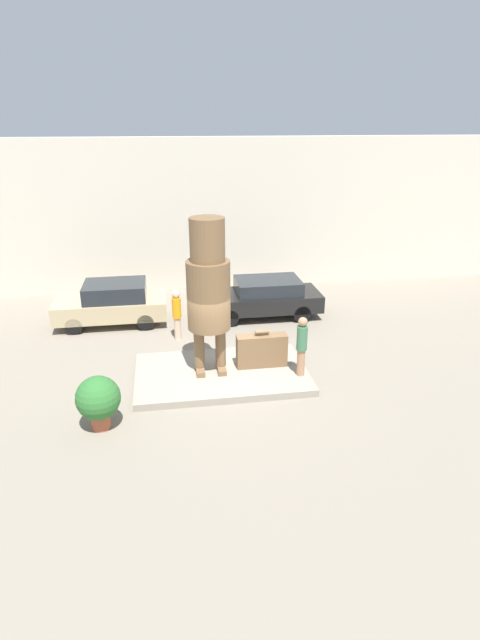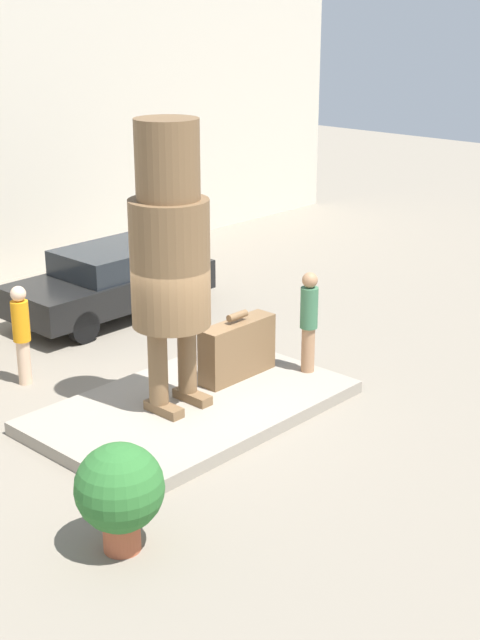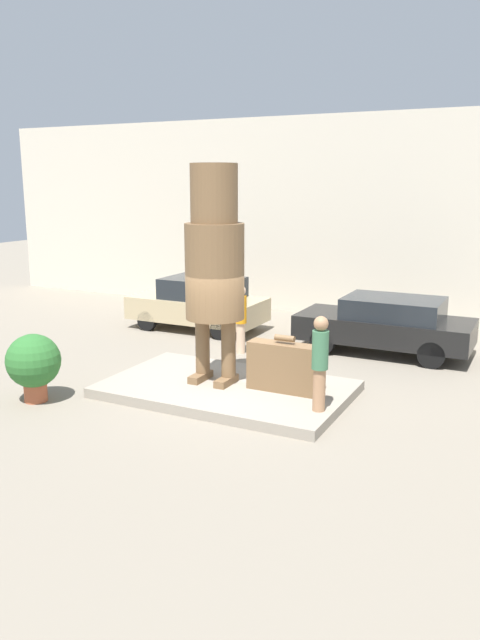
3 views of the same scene
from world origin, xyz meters
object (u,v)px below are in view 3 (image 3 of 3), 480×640
(parked_car_tan, at_px, (199,303))
(worker_hivis, at_px, (241,316))
(giant_suitcase, at_px, (284,367))
(parked_car_black, at_px, (386,324))
(planter_pot, at_px, (34,363))
(statue_figure, at_px, (215,258))
(tourist, at_px, (320,360))

(parked_car_tan, height_order, worker_hivis, worker_hivis)
(parked_car_tan, xyz_separation_m, worker_hivis, (2.32, -1.82, 0.16))
(giant_suitcase, distance_m, parked_car_black, 4.62)
(parked_car_black, xyz_separation_m, planter_pot, (-5.48, -6.81, 0.02))
(statue_figure, relative_size, giant_suitcase, 3.00)
(tourist, xyz_separation_m, parked_car_tan, (-5.73, 5.40, -0.38))
(tourist, height_order, planter_pot, tourist)
(planter_pot, bearing_deg, giant_suitcase, 26.96)
(tourist, xyz_separation_m, planter_pot, (-5.52, -1.55, -0.38))
(worker_hivis, bearing_deg, planter_pot, -112.32)
(planter_pot, height_order, worker_hivis, worker_hivis)
(parked_car_black, height_order, worker_hivis, worker_hivis)
(giant_suitcase, bearing_deg, planter_pot, -153.04)
(giant_suitcase, distance_m, planter_pot, 5.06)
(planter_pot, xyz_separation_m, worker_hivis, (2.11, 5.13, 0.16))
(parked_car_tan, bearing_deg, worker_hivis, 141.83)
(statue_figure, xyz_separation_m, tourist, (2.56, -0.68, -1.66))
(parked_car_black, relative_size, worker_hivis, 2.48)
(statue_figure, relative_size, tourist, 2.52)
(tourist, bearing_deg, planter_pot, -164.28)
(statue_figure, relative_size, parked_car_black, 1.02)
(statue_figure, height_order, parked_car_tan, statue_figure)
(giant_suitcase, relative_size, parked_car_tan, 0.37)
(statue_figure, bearing_deg, parked_car_black, 61.12)
(parked_car_tan, bearing_deg, statue_figure, 123.85)
(planter_pot, bearing_deg, parked_car_black, 51.18)
(statue_figure, bearing_deg, worker_hivis, 106.32)
(tourist, relative_size, planter_pot, 1.29)
(giant_suitcase, height_order, parked_car_tan, parked_car_tan)
(statue_figure, xyz_separation_m, parked_car_tan, (-3.16, 4.72, -2.04))
(parked_car_black, distance_m, worker_hivis, 3.77)
(statue_figure, bearing_deg, planter_pot, -142.93)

